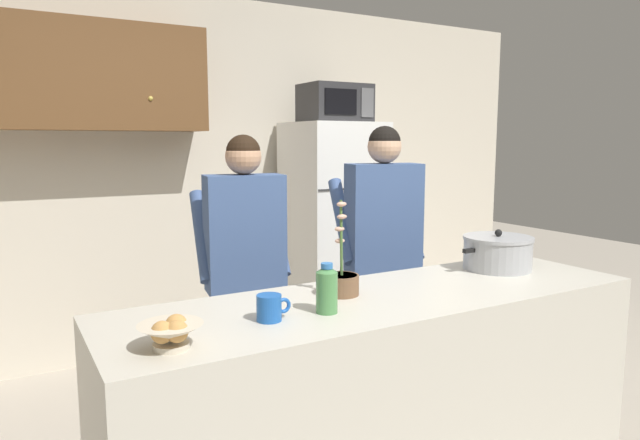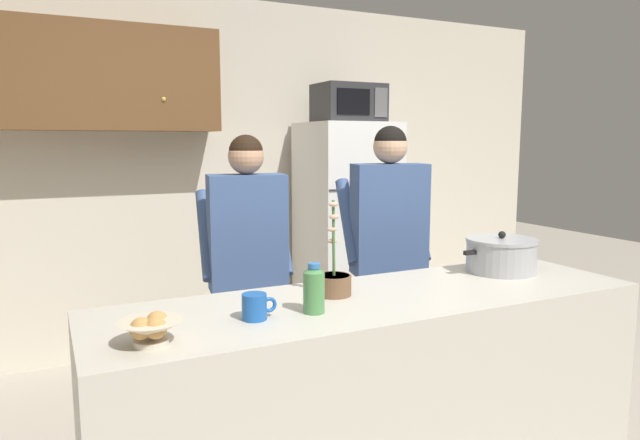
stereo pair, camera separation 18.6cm
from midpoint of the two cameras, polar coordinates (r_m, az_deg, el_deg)
name	(u,v)px [view 2 (the right image)]	position (r m, az deg, el deg)	size (l,w,h in m)	color
back_wall_unit	(188,157)	(4.29, -11.92, 6.21)	(6.00, 0.48, 2.60)	beige
kitchen_island	(376,401)	(2.56, 7.85, -17.55)	(2.34, 0.68, 0.92)	beige
refrigerator	(346,234)	(4.40, 3.88, -1.38)	(0.64, 0.68, 1.69)	white
microwave	(349,103)	(4.33, 4.15, 11.58)	(0.48, 0.37, 0.28)	#2D2D30
person_near_pot	(247,250)	(3.03, -5.54, -2.99)	(0.53, 0.47, 1.59)	#726656
person_by_sink	(388,235)	(3.30, 8.46, -1.47)	(0.57, 0.50, 1.64)	black
cooking_pot	(501,255)	(2.96, 19.42, -3.33)	(0.45, 0.34, 0.20)	#ADAFB5
coffee_mug	(255,307)	(2.07, -3.93, -8.67)	(0.13, 0.09, 0.10)	#1E59B2
bread_bowl	(151,330)	(1.87, -13.83, -10.64)	(0.20, 0.20, 0.10)	beige
bottle_near_edge	(314,289)	(2.13, 1.90, -6.90)	(0.08, 0.08, 0.19)	#4C8C4C
potted_orchid	(333,281)	(2.38, 3.61, -6.10)	(0.15, 0.15, 0.40)	brown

